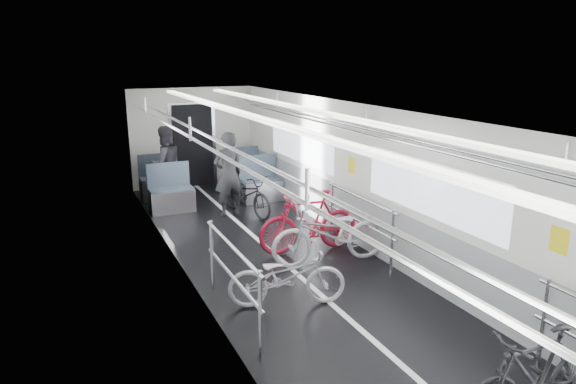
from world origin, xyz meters
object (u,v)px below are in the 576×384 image
at_px(bike_right_far, 309,222).
at_px(person_standing, 228,174).
at_px(bike_left_far, 287,276).
at_px(person_seated, 165,164).
at_px(bike_right_near, 534,376).
at_px(bike_right_mid, 330,233).
at_px(bike_aisle, 247,194).

xyz_separation_m(bike_right_far, person_standing, (-0.56, 2.45, 0.33)).
relative_size(bike_left_far, person_seated, 0.91).
distance_m(bike_right_near, person_standing, 6.96).
xyz_separation_m(bike_left_far, bike_right_mid, (1.18, 0.97, 0.09)).
bearing_deg(bike_right_near, bike_right_mid, -178.80).
bearing_deg(bike_left_far, bike_right_far, -17.77).
xyz_separation_m(bike_right_near, person_standing, (-0.50, 6.93, 0.39)).
xyz_separation_m(bike_right_near, bike_right_mid, (0.13, 3.88, 0.04)).
bearing_deg(bike_aisle, person_standing, 149.78).
bearing_deg(bike_right_far, bike_aisle, -169.85).
distance_m(bike_right_near, bike_right_far, 4.48).
bearing_deg(bike_left_far, person_standing, 9.77).
height_order(person_standing, person_seated, person_standing).
xyz_separation_m(bike_right_far, person_seated, (-1.50, 4.06, 0.32)).
xyz_separation_m(bike_right_mid, bike_right_far, (-0.06, 0.60, 0.02)).
relative_size(person_standing, person_seated, 1.02).
relative_size(bike_right_mid, person_seated, 1.13).
distance_m(bike_right_mid, person_standing, 3.14).
distance_m(bike_right_far, person_seated, 4.34).
height_order(bike_aisle, person_standing, person_standing).
distance_m(person_standing, person_seated, 1.86).
distance_m(bike_left_far, bike_aisle, 4.03).
distance_m(bike_left_far, bike_right_mid, 1.53).
relative_size(bike_right_near, bike_aisle, 0.93).
bearing_deg(bike_left_far, bike_aisle, 4.66).
relative_size(bike_right_mid, person_standing, 1.11).
relative_size(bike_right_near, person_standing, 0.89).
distance_m(bike_right_mid, bike_right_far, 0.60).
relative_size(bike_aisle, person_standing, 0.96).
bearing_deg(bike_left_far, person_seated, 21.41).
bearing_deg(bike_right_far, person_standing, -162.15).
bearing_deg(bike_right_far, bike_left_far, -30.42).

